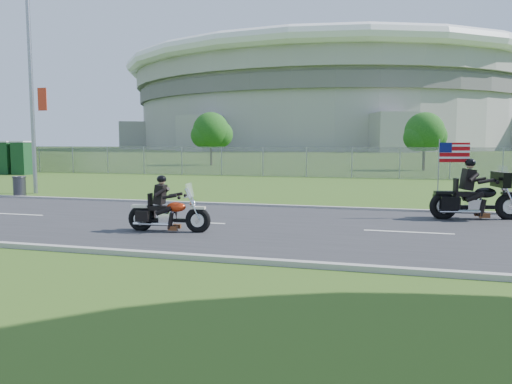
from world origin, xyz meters
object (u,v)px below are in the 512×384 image
(porta_toilet_a, at_px, (23,158))
(motorcycle_follow, at_px, (476,199))
(motorcycle_lead, at_px, (168,214))
(porta_toilet_b, at_px, (6,158))
(streetlight, at_px, (34,67))
(trash_can, at_px, (20,187))

(porta_toilet_a, bearing_deg, motorcycle_follow, -26.92)
(motorcycle_lead, height_order, motorcycle_follow, motorcycle_follow)
(porta_toilet_b, bearing_deg, porta_toilet_a, 0.00)
(streetlight, height_order, porta_toilet_a, streetlight)
(streetlight, bearing_deg, trash_can, -73.12)
(motorcycle_lead, height_order, trash_can, motorcycle_lead)
(porta_toilet_a, bearing_deg, motorcycle_lead, -42.64)
(porta_toilet_a, height_order, motorcycle_follow, porta_toilet_a)
(motorcycle_lead, xyz_separation_m, trash_can, (-9.47, 5.78, -0.04))
(porta_toilet_b, relative_size, trash_can, 2.64)
(porta_toilet_a, relative_size, trash_can, 2.64)
(porta_toilet_b, xyz_separation_m, motorcycle_lead, (21.47, -18.48, -0.68))
(porta_toilet_a, distance_m, porta_toilet_b, 1.40)
(porta_toilet_a, height_order, trash_can, porta_toilet_a)
(motorcycle_lead, bearing_deg, streetlight, 136.93)
(porta_toilet_a, xyz_separation_m, motorcycle_lead, (20.07, -18.48, -0.68))
(porta_toilet_a, bearing_deg, porta_toilet_b, 180.00)
(motorcycle_follow, bearing_deg, porta_toilet_a, 140.54)
(motorcycle_follow, relative_size, trash_can, 3.12)
(porta_toilet_b, distance_m, motorcycle_lead, 28.33)
(streetlight, bearing_deg, motorcycle_lead, -37.45)
(motorcycle_follow, bearing_deg, streetlight, 156.66)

